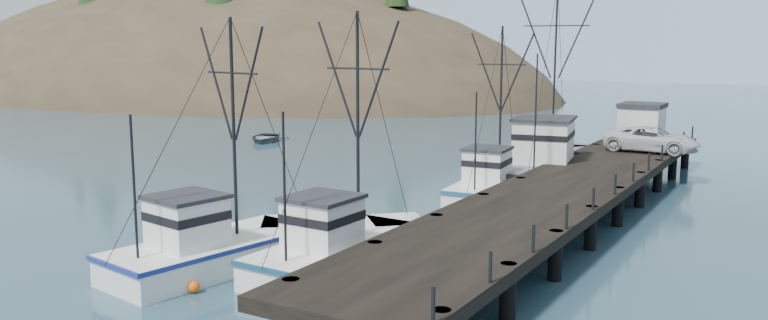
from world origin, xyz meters
TOP-DOWN VIEW (x-y plane):
  - ground at (0.00, 0.00)m, footprint 400.00×400.00m
  - pier at (14.00, 16.00)m, footprint 6.00×44.00m
  - headland at (-74.95, 78.61)m, footprint 134.80×78.00m
  - distant_ridge at (10.00, 170.00)m, footprint 360.00×40.00m
  - distant_ridge_far at (-40.00, 185.00)m, footprint 180.00×25.00m
  - moored_sailboats at (-27.08, 60.30)m, footprint 15.74×15.70m
  - trawler_near at (8.65, 3.13)m, footprint 3.80×10.56m
  - trawler_mid at (4.15, 0.52)m, footprint 5.01×10.65m
  - trawler_far at (8.81, 18.65)m, footprint 3.99×10.09m
  - work_vessel at (9.98, 24.85)m, footprint 7.10×16.10m
  - pier_shed at (13.82, 34.00)m, footprint 3.00×3.20m
  - pickup_truck at (15.50, 29.20)m, footprint 6.10×3.00m
  - motorboat at (-19.27, 31.75)m, footprint 5.60×6.31m

SIDE VIEW (x-z plane):
  - headland at x=-74.95m, z-range -30.05..20.95m
  - ground at x=0.00m, z-range 0.00..0.00m
  - distant_ridge at x=10.00m, z-range -13.00..13.00m
  - distant_ridge_far at x=-40.00m, z-range -9.00..9.00m
  - motorboat at x=-19.27m, z-range -0.54..0.54m
  - moored_sailboats at x=-27.08m, z-range -2.84..3.51m
  - trawler_mid at x=4.15m, z-range -4.47..6.10m
  - trawler_near at x=8.65m, z-range -4.58..6.22m
  - trawler_far at x=8.81m, z-range -4.40..6.05m
  - work_vessel at x=9.98m, z-range -5.44..7.90m
  - pier at x=14.00m, z-range 0.69..2.69m
  - pickup_truck at x=15.50m, z-range 2.00..3.67m
  - pier_shed at x=13.82m, z-range 2.02..4.82m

